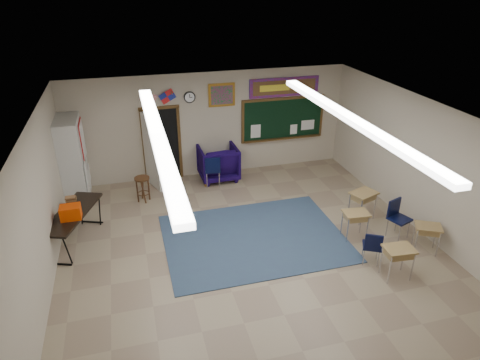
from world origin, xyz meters
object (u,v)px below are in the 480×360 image
object	(u,v)px
wingback_armchair	(218,162)
folding_table	(74,226)
student_desk_front_right	(362,204)
student_desk_front_left	(355,224)
wooden_stool	(143,189)

from	to	relation	value
wingback_armchair	folding_table	world-z (taller)	folding_table
student_desk_front_right	folding_table	bearing A→B (deg)	154.13
wingback_armchair	folding_table	xyz separation A→B (m)	(-3.76, -2.39, -0.08)
wingback_armchair	student_desk_front_right	world-z (taller)	wingback_armchair
wingback_armchair	student_desk_front_left	distance (m)	4.47
student_desk_front_right	folding_table	xyz separation A→B (m)	(-6.60, 0.76, 0.02)
student_desk_front_left	wooden_stool	size ratio (longest dim) A/B	0.97
student_desk_front_right	folding_table	world-z (taller)	folding_table
student_desk_front_right	folding_table	distance (m)	6.65
student_desk_front_right	wooden_stool	bearing A→B (deg)	135.92
wingback_armchair	student_desk_front_right	bearing A→B (deg)	130.91
folding_table	student_desk_front_left	bearing A→B (deg)	7.43
student_desk_front_right	wooden_stool	size ratio (longest dim) A/B	1.07
wingback_armchair	folding_table	bearing A→B (deg)	31.34
folding_table	wingback_armchair	bearing A→B (deg)	53.53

